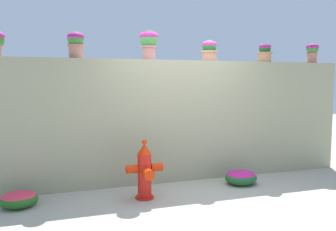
{
  "coord_description": "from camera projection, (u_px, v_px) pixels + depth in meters",
  "views": [
    {
      "loc": [
        -2.04,
        -4.61,
        1.71
      ],
      "look_at": [
        -0.24,
        0.84,
        1.15
      ],
      "focal_mm": 37.39,
      "sensor_mm": 36.0,
      "label": 1
    }
  ],
  "objects": [
    {
      "name": "ground_plane",
      "position": [
        201.0,
        198.0,
        5.16
      ],
      "size": [
        24.0,
        24.0,
        0.0
      ],
      "primitive_type": "plane",
      "color": "#A59F8F"
    },
    {
      "name": "stone_wall",
      "position": [
        178.0,
        121.0,
        6.05
      ],
      "size": [
        6.41,
        0.31,
        2.07
      ],
      "primitive_type": "cube",
      "color": "gray",
      "rests_on": "ground"
    },
    {
      "name": "potted_plant_1",
      "position": [
        76.0,
        43.0,
        5.43
      ],
      "size": [
        0.26,
        0.26,
        0.42
      ],
      "color": "#AD6E5D",
      "rests_on": "stone_wall"
    },
    {
      "name": "potted_plant_2",
      "position": [
        149.0,
        41.0,
        5.73
      ],
      "size": [
        0.31,
        0.31,
        0.48
      ],
      "color": "#AD6B62",
      "rests_on": "stone_wall"
    },
    {
      "name": "potted_plant_3",
      "position": [
        209.0,
        50.0,
        6.15
      ],
      "size": [
        0.3,
        0.3,
        0.37
      ],
      "color": "tan",
      "rests_on": "stone_wall"
    },
    {
      "name": "potted_plant_4",
      "position": [
        265.0,
        52.0,
        6.46
      ],
      "size": [
        0.28,
        0.28,
        0.35
      ],
      "color": "#AF7B54",
      "rests_on": "stone_wall"
    },
    {
      "name": "potted_plant_5",
      "position": [
        312.0,
        51.0,
        6.83
      ],
      "size": [
        0.24,
        0.24,
        0.39
      ],
      "color": "#B96E5A",
      "rests_on": "stone_wall"
    },
    {
      "name": "fire_hydrant",
      "position": [
        145.0,
        172.0,
        5.09
      ],
      "size": [
        0.54,
        0.43,
        0.86
      ],
      "color": "red",
      "rests_on": "ground"
    },
    {
      "name": "flower_bush_left",
      "position": [
        241.0,
        177.0,
        5.84
      ],
      "size": [
        0.54,
        0.48,
        0.24
      ],
      "color": "#225A2B",
      "rests_on": "ground"
    },
    {
      "name": "flower_bush_right",
      "position": [
        19.0,
        199.0,
        4.77
      ],
      "size": [
        0.5,
        0.45,
        0.22
      ],
      "color": "#255C1F",
      "rests_on": "ground"
    }
  ]
}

